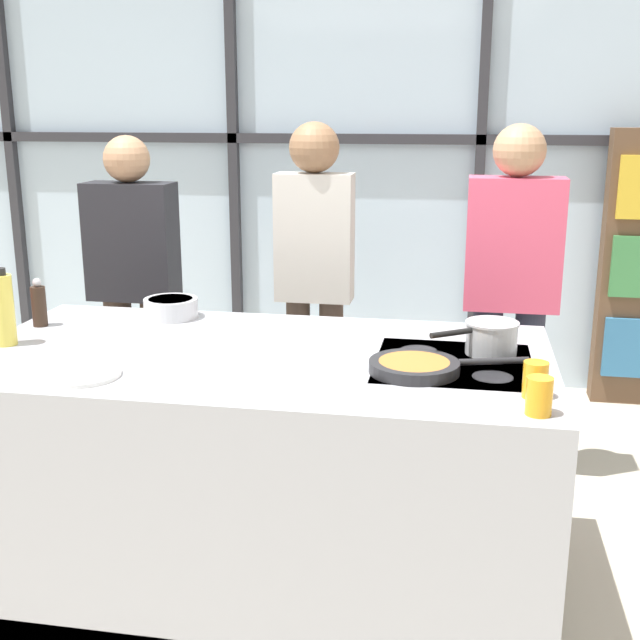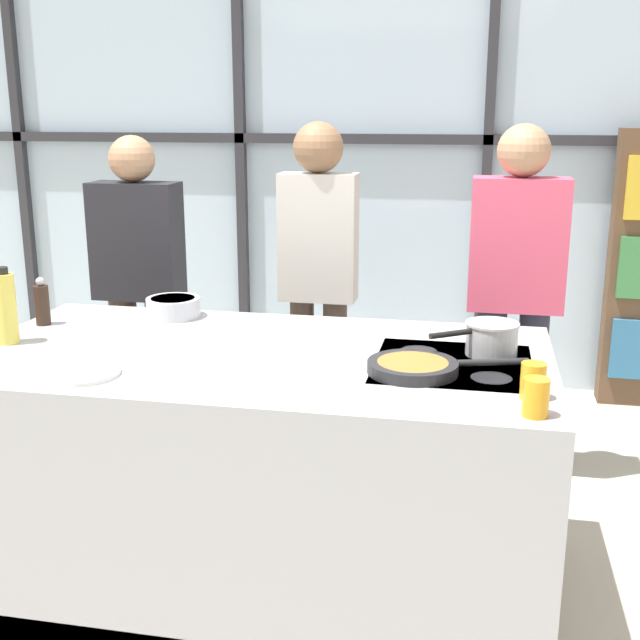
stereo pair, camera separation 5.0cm
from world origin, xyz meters
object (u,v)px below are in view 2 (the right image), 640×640
at_px(spectator_far_left, 139,278).
at_px(juice_glass_near, 536,397).
at_px(white_plate, 81,373).
at_px(juice_glass_far, 533,381).
at_px(frying_pan, 415,367).
at_px(mixing_bowl, 173,307).
at_px(spectator_center_right, 515,284).
at_px(spectator_center_left, 318,269).
at_px(saucepan, 491,338).
at_px(oil_bottle, 5,308).
at_px(pepper_grinder, 42,303).

relative_size(spectator_far_left, juice_glass_near, 14.70).
height_order(spectator_far_left, juice_glass_near, spectator_far_left).
height_order(white_plate, juice_glass_far, juice_glass_far).
bearing_deg(frying_pan, mixing_bowl, 152.93).
bearing_deg(spectator_center_right, white_plate, 45.64).
bearing_deg(spectator_center_left, frying_pan, 114.99).
relative_size(saucepan, juice_glass_near, 2.77).
bearing_deg(mixing_bowl, spectator_center_left, 55.29).
xyz_separation_m(mixing_bowl, juice_glass_far, (1.38, -0.70, 0.01)).
bearing_deg(spectator_center_left, juice_glass_near, 121.23).
height_order(saucepan, juice_glass_near, saucepan).
height_order(mixing_bowl, oil_bottle, oil_bottle).
relative_size(spectator_far_left, white_plate, 6.39).
relative_size(white_plate, juice_glass_near, 2.30).
height_order(spectator_center_right, pepper_grinder, spectator_center_right).
bearing_deg(juice_glass_near, saucepan, 101.90).
distance_m(spectator_center_right, white_plate, 2.01).
height_order(spectator_center_right, saucepan, spectator_center_right).
xyz_separation_m(white_plate, juice_glass_far, (1.40, 0.06, 0.05)).
height_order(frying_pan, mixing_bowl, mixing_bowl).
bearing_deg(juice_glass_far, white_plate, -177.49).
bearing_deg(saucepan, white_plate, -159.59).
relative_size(frying_pan, oil_bottle, 1.84).
bearing_deg(frying_pan, juice_glass_far, -25.62).
distance_m(oil_bottle, juice_glass_far, 1.85).
bearing_deg(oil_bottle, frying_pan, -2.00).
distance_m(oil_bottle, pepper_grinder, 0.26).
bearing_deg(frying_pan, saucepan, 45.71).
distance_m(spectator_center_left, spectator_center_right, 0.92).
height_order(oil_bottle, juice_glass_far, oil_bottle).
height_order(saucepan, oil_bottle, oil_bottle).
xyz_separation_m(spectator_center_right, juice_glass_far, (0.00, -1.37, 0.00)).
distance_m(frying_pan, juice_glass_far, 0.40).
relative_size(saucepan, pepper_grinder, 1.58).
xyz_separation_m(spectator_far_left, mixing_bowl, (0.45, -0.68, 0.04)).
relative_size(oil_bottle, juice_glass_near, 2.58).
distance_m(spectator_center_left, white_plate, 1.52).
relative_size(oil_bottle, juice_glass_far, 2.58).
height_order(juice_glass_near, juice_glass_far, same).
height_order(spectator_center_right, frying_pan, spectator_center_right).
bearing_deg(saucepan, spectator_far_left, 150.88).
height_order(frying_pan, pepper_grinder, pepper_grinder).
relative_size(spectator_center_right, juice_glass_near, 15.26).
height_order(saucepan, juice_glass_far, saucepan).
bearing_deg(juice_glass_near, spectator_far_left, 140.47).
bearing_deg(juice_glass_near, white_plate, 176.80).
bearing_deg(oil_bottle, saucepan, 6.46).
bearing_deg(frying_pan, spectator_far_left, 140.85).
xyz_separation_m(frying_pan, oil_bottle, (-1.48, 0.05, 0.11)).
bearing_deg(spectator_center_left, oil_bottle, 51.42).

